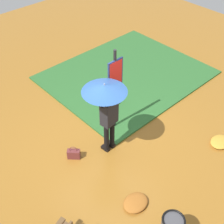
# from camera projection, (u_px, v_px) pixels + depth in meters

# --- Properties ---
(ground_plane) EXTENTS (18.00, 18.00, 0.00)m
(ground_plane) POSITION_uv_depth(u_px,v_px,m) (108.00, 145.00, 7.65)
(ground_plane) COLOR #9E6623
(grass_verge) EXTENTS (4.80, 4.00, 0.05)m
(grass_verge) POSITION_uv_depth(u_px,v_px,m) (126.00, 75.00, 9.93)
(grass_verge) COLOR #2D662D
(grass_verge) RESTS_ON ground_plane
(person_with_umbrella) EXTENTS (0.96, 0.96, 2.04)m
(person_with_umbrella) POSITION_uv_depth(u_px,v_px,m) (107.00, 101.00, 6.50)
(person_with_umbrella) COLOR black
(person_with_umbrella) RESTS_ON ground_plane
(info_sign_post) EXTENTS (0.44, 0.07, 2.30)m
(info_sign_post) POSITION_uv_depth(u_px,v_px,m) (115.00, 82.00, 7.19)
(info_sign_post) COLOR black
(info_sign_post) RESTS_ON ground_plane
(handbag) EXTENTS (0.31, 0.31, 0.37)m
(handbag) POSITION_uv_depth(u_px,v_px,m) (74.00, 154.00, 7.26)
(handbag) COLOR brown
(handbag) RESTS_ON ground_plane
(shrub_cluster) EXTENTS (0.57, 0.52, 0.47)m
(shrub_cluster) POSITION_uv_depth(u_px,v_px,m) (107.00, 98.00, 8.71)
(shrub_cluster) COLOR #285628
(shrub_cluster) RESTS_ON ground_plane
(leaf_pile_near_person) EXTENTS (0.56, 0.45, 0.12)m
(leaf_pile_near_person) POSITION_uv_depth(u_px,v_px,m) (136.00, 203.00, 6.35)
(leaf_pile_near_person) COLOR #A86023
(leaf_pile_near_person) RESTS_ON ground_plane
(leaf_pile_by_bench) EXTENTS (0.55, 0.44, 0.12)m
(leaf_pile_by_bench) POSITION_uv_depth(u_px,v_px,m) (220.00, 142.00, 7.64)
(leaf_pile_by_bench) COLOR gold
(leaf_pile_by_bench) RESTS_ON ground_plane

